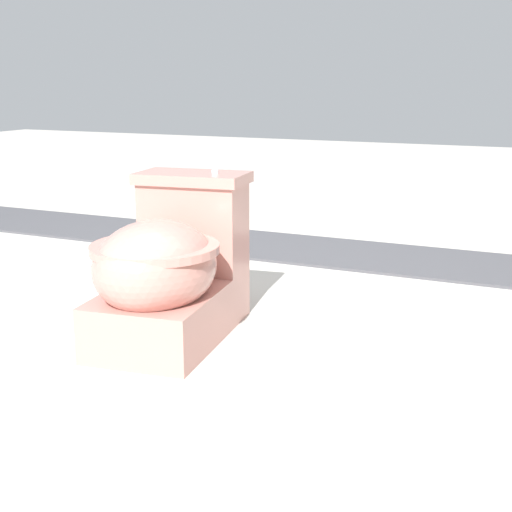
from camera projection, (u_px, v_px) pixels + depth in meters
ground_plane at (204, 325)px, 2.41m from camera, size 14.00×14.00×0.00m
gravel_strip at (422, 261)px, 3.22m from camera, size 0.56×8.00×0.01m
toilet at (169, 271)px, 2.25m from camera, size 0.67×0.45×0.52m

